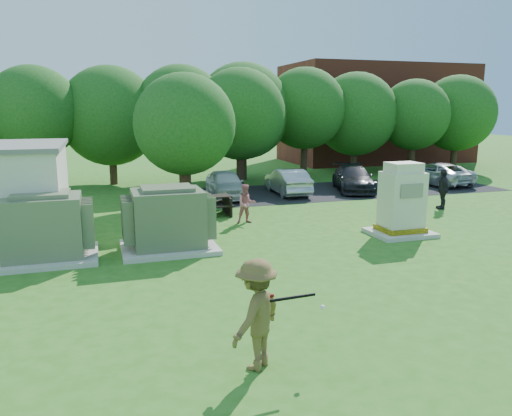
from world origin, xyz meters
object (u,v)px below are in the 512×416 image
object	(u,v)px
person_at_picnic	(246,204)
car_white	(226,184)
picnic_table	(208,203)
car_silver_b	(436,174)
generator_cabinet	(402,204)
person_walking_right	(443,189)
transformer_right	(168,220)
car_dark	(353,179)
car_silver_a	(287,181)
batter	(256,314)
transformer_left	(44,229)
person_by_generator	(409,205)

from	to	relation	value
person_at_picnic	car_white	xyz separation A→B (m)	(0.62, 5.82, -0.08)
picnic_table	car_silver_b	bearing A→B (deg)	16.77
generator_cabinet	car_white	world-z (taller)	generator_cabinet
person_at_picnic	person_walking_right	distance (m)	9.27
transformer_right	person_at_picnic	world-z (taller)	transformer_right
car_dark	person_at_picnic	bearing A→B (deg)	-125.22
transformer_right	generator_cabinet	xyz separation A→B (m)	(8.24, -0.59, 0.18)
car_white	car_silver_a	size ratio (longest dim) A/B	1.00
car_silver_a	person_at_picnic	bearing A→B (deg)	58.28
batter	car_silver_a	world-z (taller)	batter
transformer_left	person_by_generator	xyz separation A→B (m)	(13.00, 0.49, -0.15)
generator_cabinet	person_at_picnic	xyz separation A→B (m)	(-4.78, 3.47, -0.37)
picnic_table	person_by_generator	distance (m)	8.19
picnic_table	person_walking_right	distance (m)	10.59
car_silver_a	person_by_generator	bearing A→B (deg)	105.03
generator_cabinet	car_silver_a	bearing A→B (deg)	94.66
picnic_table	car_silver_b	xyz separation A→B (m)	(14.82, 4.46, 0.13)
transformer_left	transformer_right	size ratio (longest dim) A/B	1.00
batter	picnic_table	bearing A→B (deg)	-139.13
car_silver_a	car_dark	xyz separation A→B (m)	(3.85, -0.13, 0.00)
transformer_left	generator_cabinet	distance (m)	11.96
person_by_generator	person_at_picnic	bearing A→B (deg)	17.29
transformer_right	generator_cabinet	world-z (taller)	generator_cabinet
person_walking_right	car_silver_a	bearing A→B (deg)	-118.68
person_by_generator	car_white	size ratio (longest dim) A/B	0.40
car_silver_a	batter	bearing A→B (deg)	69.77
person_by_generator	batter	bearing A→B (deg)	83.19
transformer_left	car_silver_b	bearing A→B (deg)	23.83
transformer_right	person_walking_right	bearing A→B (deg)	12.93
transformer_right	person_at_picnic	xyz separation A→B (m)	(3.47, 2.87, -0.19)
picnic_table	person_walking_right	bearing A→B (deg)	-9.83
car_silver_a	car_dark	bearing A→B (deg)	-179.36
generator_cabinet	person_by_generator	world-z (taller)	generator_cabinet
transformer_left	car_silver_a	size ratio (longest dim) A/B	0.73
transformer_right	person_at_picnic	distance (m)	4.51
person_at_picnic	car_dark	world-z (taller)	person_at_picnic
generator_cabinet	person_walking_right	world-z (taller)	generator_cabinet
generator_cabinet	picnic_table	bearing A→B (deg)	138.11
car_silver_a	car_white	bearing A→B (deg)	3.62
person_at_picnic	car_white	world-z (taller)	person_at_picnic
batter	car_silver_a	bearing A→B (deg)	-153.59
transformer_left	person_at_picnic	distance (m)	7.72
batter	car_dark	xyz separation A→B (m)	(10.89, 16.60, -0.32)
car_silver_b	car_dark	bearing A→B (deg)	-0.56
person_by_generator	car_silver_a	size ratio (longest dim) A/B	0.40
person_walking_right	car_silver_b	world-z (taller)	person_walking_right
batter	person_at_picnic	xyz separation A→B (m)	(3.03, 10.85, -0.22)
picnic_table	person_walking_right	xyz separation A→B (m)	(10.43, -1.81, 0.38)
person_at_picnic	car_silver_a	xyz separation A→B (m)	(4.02, 5.88, -0.10)
transformer_left	car_silver_b	size ratio (longest dim) A/B	0.64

